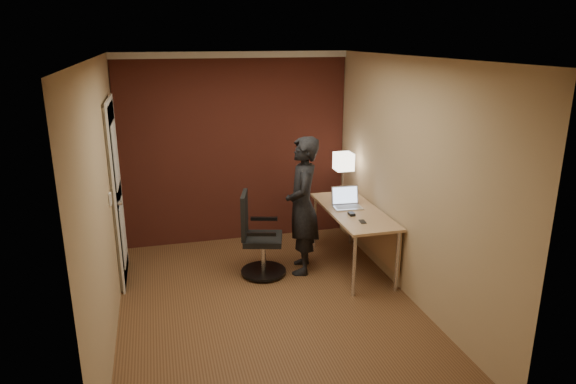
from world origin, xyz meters
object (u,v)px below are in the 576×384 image
(mouse, at_px, (352,214))
(person, at_px, (302,206))
(desk_lamp, at_px, (344,162))
(phone, at_px, (363,222))
(desk, at_px, (359,219))
(laptop, at_px, (346,201))
(office_chair, at_px, (258,240))

(mouse, bearing_deg, person, 154.36)
(desk_lamp, xyz_separation_m, phone, (-0.16, -1.06, -0.41))
(desk_lamp, bearing_deg, mouse, -103.53)
(desk_lamp, height_order, phone, desk_lamp)
(desk, xyz_separation_m, desk_lamp, (0.03, 0.65, 0.55))
(laptop, xyz_separation_m, person, (-0.57, -0.07, 0.01))
(desk, xyz_separation_m, person, (-0.68, 0.07, 0.21))
(desk, bearing_deg, person, 174.53)
(laptop, bearing_deg, person, -172.83)
(desk, distance_m, laptop, 0.26)
(office_chair, bearing_deg, phone, -24.74)
(desk, bearing_deg, phone, -107.60)
(desk, relative_size, laptop, 4.37)
(mouse, bearing_deg, desk_lamp, 76.09)
(desk_lamp, distance_m, office_chair, 1.54)
(office_chair, xyz_separation_m, person, (0.53, -0.02, 0.38))
(mouse, relative_size, phone, 0.87)
(desk_lamp, bearing_deg, laptop, -105.92)
(desk, height_order, phone, phone)
(phone, bearing_deg, person, 145.39)
(desk_lamp, xyz_separation_m, laptop, (-0.15, -0.51, -0.35))
(desk_lamp, xyz_separation_m, office_chair, (-1.24, -0.57, -0.72))
(mouse, xyz_separation_m, person, (-0.51, 0.24, 0.06))
(laptop, bearing_deg, office_chair, -177.13)
(person, bearing_deg, desk, 99.75)
(laptop, bearing_deg, mouse, -99.51)
(mouse, bearing_deg, desk, 46.27)
(mouse, bearing_deg, office_chair, 165.71)
(laptop, distance_m, mouse, 0.32)
(desk_lamp, height_order, person, person)
(desk, distance_m, desk_lamp, 0.85)
(mouse, relative_size, office_chair, 0.10)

